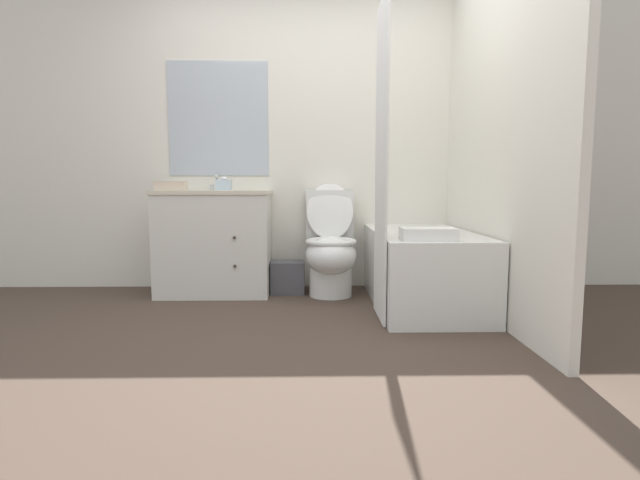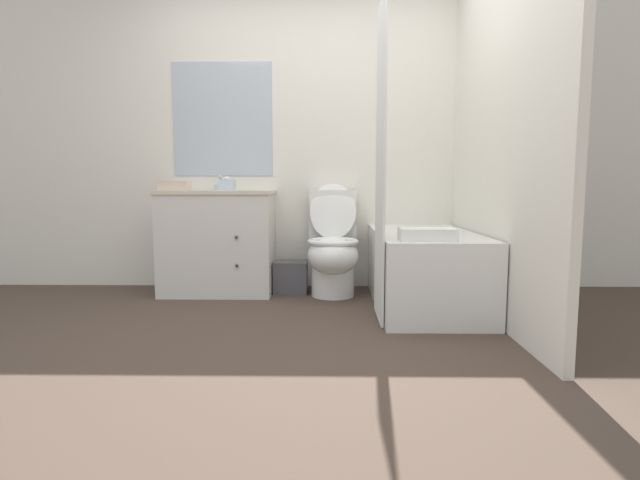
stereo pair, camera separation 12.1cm
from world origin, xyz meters
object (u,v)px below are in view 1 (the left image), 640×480
at_px(toilet, 330,249).
at_px(wastebasket, 288,277).
at_px(vanity_cabinet, 215,241).
at_px(sink_faucet, 218,186).
at_px(tissue_box, 224,185).
at_px(bathtub, 423,268).
at_px(bath_towel_folded, 428,234).
at_px(hand_towel_folded, 171,186).

height_order(toilet, wastebasket, toilet).
bearing_deg(vanity_cabinet, sink_faucet, 90.00).
xyz_separation_m(toilet, tissue_box, (-0.84, 0.06, 0.50)).
height_order(bathtub, tissue_box, tissue_box).
xyz_separation_m(bathtub, tissue_box, (-1.49, 0.41, 0.60)).
distance_m(vanity_cabinet, wastebasket, 0.65).
distance_m(vanity_cabinet, bathtub, 1.63).
bearing_deg(tissue_box, bath_towel_folded, -33.50).
xyz_separation_m(sink_faucet, hand_towel_folded, (-0.29, -0.35, 0.00)).
bearing_deg(bathtub, wastebasket, 156.93).
height_order(sink_faucet, hand_towel_folded, sink_faucet).
bearing_deg(wastebasket, bathtub, -23.07).
bearing_deg(wastebasket, tissue_box, -178.05).
bearing_deg(bath_towel_folded, hand_towel_folded, 156.04).
distance_m(vanity_cabinet, tissue_box, 0.45).
relative_size(hand_towel_folded, bath_towel_folded, 0.67).
bearing_deg(wastebasket, bath_towel_folded, -46.25).
relative_size(toilet, tissue_box, 6.20).
distance_m(sink_faucet, wastebasket, 0.95).
relative_size(bathtub, wastebasket, 5.15).
distance_m(tissue_box, hand_towel_folded, 0.40).
xyz_separation_m(wastebasket, hand_towel_folded, (-0.87, -0.16, 0.73)).
relative_size(bathtub, tissue_box, 9.68).
bearing_deg(vanity_cabinet, bath_towel_folded, -32.44).
bearing_deg(toilet, wastebasket, 166.81).
bearing_deg(sink_faucet, toilet, -16.39).
relative_size(wastebasket, bath_towel_folded, 0.80).
distance_m(toilet, hand_towel_folded, 1.31).
height_order(toilet, tissue_box, tissue_box).
bearing_deg(vanity_cabinet, hand_towel_folded, -152.24).
bearing_deg(sink_faucet, vanity_cabinet, -90.00).
bearing_deg(bathtub, vanity_cabinet, 165.02).
bearing_deg(tissue_box, vanity_cabinet, 169.97).
bearing_deg(toilet, hand_towel_folded, -176.38).
height_order(toilet, bathtub, toilet).
relative_size(vanity_cabinet, tissue_box, 6.25).
bearing_deg(hand_towel_folded, bath_towel_folded, -23.96).
relative_size(sink_faucet, wastebasket, 0.53).
relative_size(toilet, wastebasket, 3.30).
bearing_deg(vanity_cabinet, wastebasket, 0.27).
height_order(bathtub, hand_towel_folded, hand_towel_folded).
height_order(vanity_cabinet, tissue_box, tissue_box).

